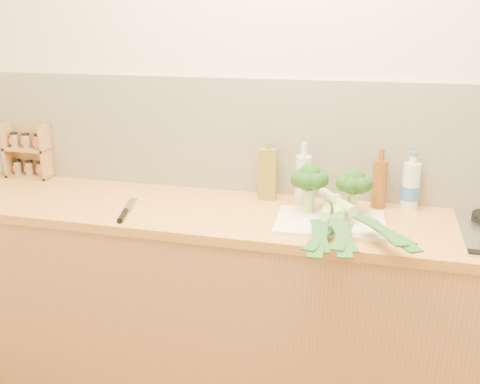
% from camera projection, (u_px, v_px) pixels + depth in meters
% --- Properties ---
extents(room_shell, '(3.50, 3.50, 3.50)m').
position_uv_depth(room_shell, '(290.00, 139.00, 2.46)').
color(room_shell, beige).
rests_on(room_shell, ground).
extents(counter, '(3.20, 0.62, 0.90)m').
position_uv_depth(counter, '(275.00, 308.00, 2.41)').
color(counter, '#B07749').
rests_on(counter, ground).
extents(chopping_board, '(0.46, 0.35, 0.01)m').
position_uv_depth(chopping_board, '(330.00, 222.00, 2.17)').
color(chopping_board, silver).
rests_on(chopping_board, counter).
extents(broccoli_left, '(0.16, 0.16, 0.21)m').
position_uv_depth(broccoli_left, '(309.00, 179.00, 2.23)').
color(broccoli_left, '#A6C271').
rests_on(broccoli_left, chopping_board).
extents(broccoli_right, '(0.15, 0.15, 0.20)m').
position_uv_depth(broccoli_right, '(354.00, 183.00, 2.20)').
color(broccoli_right, '#A6C271').
rests_on(broccoli_right, chopping_board).
extents(leek_front, '(0.11, 0.65, 0.04)m').
position_uv_depth(leek_front, '(324.00, 218.00, 2.13)').
color(leek_front, white).
rests_on(leek_front, chopping_board).
extents(leek_mid, '(0.15, 0.64, 0.04)m').
position_uv_depth(leek_mid, '(340.00, 217.00, 2.09)').
color(leek_mid, white).
rests_on(leek_mid, chopping_board).
extents(leek_back, '(0.41, 0.61, 0.04)m').
position_uv_depth(leek_back, '(353.00, 211.00, 2.10)').
color(leek_back, white).
rests_on(leek_back, chopping_board).
extents(chefs_knife, '(0.12, 0.33, 0.02)m').
position_uv_depth(chefs_knife, '(125.00, 213.00, 2.27)').
color(chefs_knife, silver).
rests_on(chefs_knife, counter).
extents(spice_rack, '(0.24, 0.10, 0.29)m').
position_uv_depth(spice_rack, '(29.00, 154.00, 2.80)').
color(spice_rack, '#9E6C43').
rests_on(spice_rack, counter).
extents(oil_tin, '(0.08, 0.05, 0.27)m').
position_uv_depth(oil_tin, '(268.00, 174.00, 2.44)').
color(oil_tin, olive).
rests_on(oil_tin, counter).
extents(glass_bottle, '(0.07, 0.07, 0.28)m').
position_uv_depth(glass_bottle, '(303.00, 178.00, 2.39)').
color(glass_bottle, silver).
rests_on(glass_bottle, counter).
extents(amber_bottle, '(0.06, 0.06, 0.26)m').
position_uv_depth(amber_bottle, '(380.00, 183.00, 2.34)').
color(amber_bottle, brown).
rests_on(amber_bottle, counter).
extents(water_bottle, '(0.08, 0.08, 0.24)m').
position_uv_depth(water_bottle, '(411.00, 187.00, 2.32)').
color(water_bottle, silver).
rests_on(water_bottle, counter).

